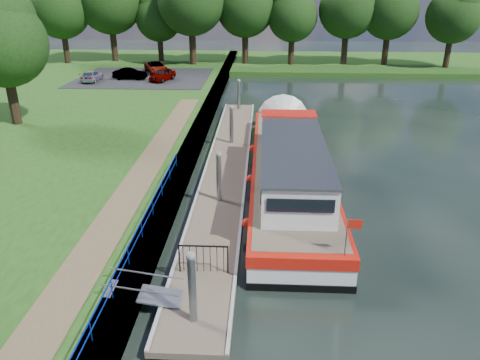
# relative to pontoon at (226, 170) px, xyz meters

# --- Properties ---
(ground) EXTENTS (160.00, 160.00, 0.00)m
(ground) POSITION_rel_pontoon_xyz_m (0.00, -13.00, -0.18)
(ground) COLOR black
(ground) RESTS_ON ground
(bank_edge) EXTENTS (1.10, 90.00, 0.78)m
(bank_edge) POSITION_rel_pontoon_xyz_m (-2.55, 2.00, 0.20)
(bank_edge) COLOR #473D2D
(bank_edge) RESTS_ON ground
(far_bank) EXTENTS (60.00, 18.00, 0.60)m
(far_bank) POSITION_rel_pontoon_xyz_m (12.00, 39.00, 0.12)
(far_bank) COLOR #204915
(far_bank) RESTS_ON ground
(footpath) EXTENTS (1.60, 40.00, 0.05)m
(footpath) POSITION_rel_pontoon_xyz_m (-4.40, -5.00, 0.62)
(footpath) COLOR brown
(footpath) RESTS_ON riverbank
(carpark) EXTENTS (14.00, 12.00, 0.06)m
(carpark) POSITION_rel_pontoon_xyz_m (-11.00, 25.00, 0.62)
(carpark) COLOR black
(carpark) RESTS_ON riverbank
(blue_fence) EXTENTS (0.04, 18.04, 0.72)m
(blue_fence) POSITION_rel_pontoon_xyz_m (-2.75, -10.00, 1.13)
(blue_fence) COLOR #0C2DBF
(blue_fence) RESTS_ON riverbank
(pontoon) EXTENTS (2.50, 30.00, 0.56)m
(pontoon) POSITION_rel_pontoon_xyz_m (0.00, 0.00, 0.00)
(pontoon) COLOR brown
(pontoon) RESTS_ON ground
(mooring_piles) EXTENTS (0.30, 27.30, 3.55)m
(mooring_piles) POSITION_rel_pontoon_xyz_m (0.00, 0.00, 1.10)
(mooring_piles) COLOR gray
(mooring_piles) RESTS_ON ground
(gangway) EXTENTS (2.58, 1.00, 0.92)m
(gangway) POSITION_rel_pontoon_xyz_m (-1.85, -12.50, 0.44)
(gangway) COLOR #A5A8AD
(gangway) RESTS_ON ground
(gate_panel) EXTENTS (1.85, 0.05, 1.15)m
(gate_panel) POSITION_rel_pontoon_xyz_m (-0.00, -10.80, 0.97)
(gate_panel) COLOR black
(gate_panel) RESTS_ON ground
(barge) EXTENTS (4.36, 21.15, 4.78)m
(barge) POSITION_rel_pontoon_xyz_m (3.60, -0.91, 0.90)
(barge) COLOR black
(barge) RESTS_ON ground
(horizon_trees) EXTENTS (54.38, 10.03, 12.87)m
(horizon_trees) POSITION_rel_pontoon_xyz_m (-1.61, 35.68, 7.76)
(horizon_trees) COLOR #332316
(horizon_trees) RESTS_ON ground
(bank_tree_a) EXTENTS (6.12, 6.12, 9.72)m
(bank_tree_a) POSITION_rel_pontoon_xyz_m (-15.99, 7.08, 6.84)
(bank_tree_a) COLOR #332316
(bank_tree_a) RESTS_ON riverbank
(car_a) EXTENTS (2.58, 3.94, 1.25)m
(car_a) POSITION_rel_pontoon_xyz_m (-8.52, 23.25, 1.28)
(car_a) COLOR #999999
(car_a) RESTS_ON carpark
(car_b) EXTENTS (3.51, 1.25, 1.15)m
(car_b) POSITION_rel_pontoon_xyz_m (-12.13, 23.82, 1.23)
(car_b) COLOR #999999
(car_b) RESTS_ON carpark
(car_c) EXTENTS (1.59, 3.74, 1.08)m
(car_c) POSITION_rel_pontoon_xyz_m (-15.85, 22.66, 1.19)
(car_c) COLOR #999999
(car_c) RESTS_ON carpark
(car_d) EXTENTS (3.67, 4.89, 1.23)m
(car_d) POSITION_rel_pontoon_xyz_m (-10.12, 27.64, 1.27)
(car_d) COLOR #999999
(car_d) RESTS_ON carpark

